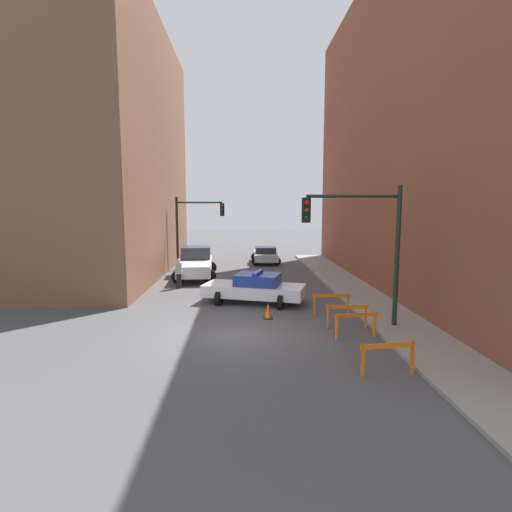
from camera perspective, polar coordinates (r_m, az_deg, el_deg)
name	(u,v)px	position (r m, az deg, el deg)	size (l,w,h in m)	color
ground_plane	(237,335)	(14.51, -2.67, -11.20)	(120.00, 120.00, 0.00)	#4C4C4F
sidewalk_right	(409,331)	(15.70, 20.97, -10.02)	(2.40, 44.00, 0.12)	gray
building_corner_left	(59,150)	(30.54, -26.29, 13.44)	(14.00, 20.00, 16.56)	brown
building_right	(486,126)	(25.83, 30.03, 15.73)	(12.00, 28.00, 17.66)	brown
traffic_light_near	(366,235)	(15.13, 15.51, 2.96)	(3.64, 0.35, 5.20)	black
traffic_light_far	(193,222)	(28.64, -9.05, 4.75)	(3.44, 0.35, 5.20)	black
police_car	(255,288)	(18.88, -0.17, -4.58)	(5.03, 3.16, 1.52)	white
white_truck	(196,263)	(25.87, -8.61, -1.04)	(2.84, 5.50, 1.90)	silver
parked_car_near	(265,255)	(32.02, 1.35, 0.20)	(2.30, 4.31, 1.31)	silver
pedestrian_crossing	(179,273)	(22.59, -10.98, -2.40)	(0.46, 0.46, 1.66)	black
pedestrian_corner	(183,263)	(26.27, -10.32, -1.05)	(0.50, 0.50, 1.66)	#382D23
barrier_front	(388,353)	(11.67, 18.35, -13.05)	(1.59, 0.34, 0.90)	orange
barrier_mid	(356,321)	(14.40, 14.11, -9.00)	(1.58, 0.45, 0.90)	orange
barrier_back	(347,312)	(15.46, 12.85, -7.84)	(1.60, 0.18, 0.90)	orange
barrier_corner	(331,300)	(17.20, 10.71, -6.25)	(1.60, 0.17, 0.90)	orange
traffic_cone	(268,311)	(16.42, 1.73, -7.85)	(0.36, 0.36, 0.66)	black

